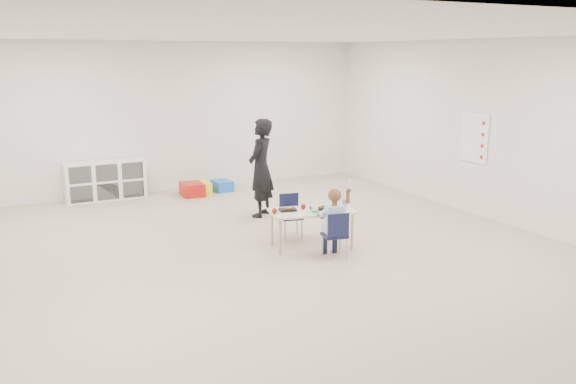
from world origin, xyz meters
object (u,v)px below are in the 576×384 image
child (335,221)px  adult (261,168)px  chair_near (335,234)px  table (312,228)px  cubby_shelf (105,180)px

child → adult: bearing=101.2°
child → adult: size_ratio=0.62×
chair_near → child: bearing=0.0°
table → chair_near: chair_near is taller
chair_near → adult: (0.02, 2.32, 0.48)m
chair_near → cubby_shelf: bearing=125.2°
table → cubby_shelf: 4.55m
child → adult: adult is taller
table → cubby_shelf: bearing=127.3°
chair_near → child: 0.18m
chair_near → cubby_shelf: (-2.00, 4.62, 0.04)m
table → adult: (0.07, 1.80, 0.53)m
table → cubby_shelf: cubby_shelf is taller
cubby_shelf → adult: adult is taller
table → child: size_ratio=1.25×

